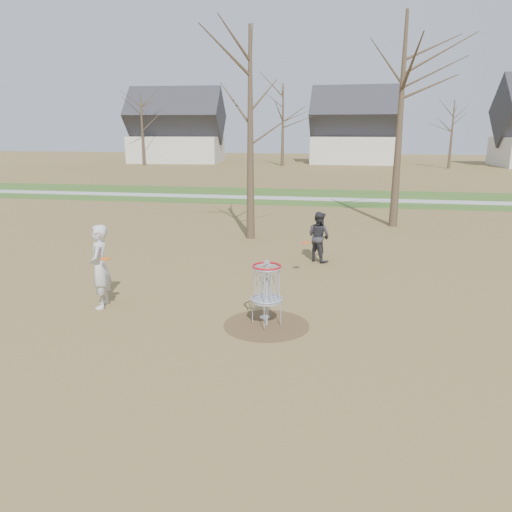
{
  "coord_description": "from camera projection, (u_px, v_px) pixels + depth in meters",
  "views": [
    {
      "loc": [
        1.55,
        -9.63,
        3.96
      ],
      "look_at": [
        -0.5,
        1.5,
        1.1
      ],
      "focal_mm": 35.0,
      "sensor_mm": 36.0,
      "label": 1
    }
  ],
  "objects": [
    {
      "name": "player_throwing",
      "position": [
        319.0,
        237.0,
        15.36
      ],
      "size": [
        0.96,
        0.92,
        1.55
      ],
      "primitive_type": "imported",
      "rotation": [
        0.0,
        0.0,
        2.51
      ],
      "color": "#2C2B30",
      "rests_on": "ground"
    },
    {
      "name": "disc_golf_basket",
      "position": [
        267.0,
        284.0,
        10.2
      ],
      "size": [
        0.64,
        0.64,
        1.35
      ],
      "color": "#9EA3AD",
      "rests_on": "ground"
    },
    {
      "name": "dirt_circle",
      "position": [
        266.0,
        325.0,
        10.42
      ],
      "size": [
        1.8,
        1.8,
        0.01
      ],
      "primitive_type": "cylinder",
      "color": "#47331E",
      "rests_on": "ground"
    },
    {
      "name": "ground",
      "position": [
        266.0,
        325.0,
        10.42
      ],
      "size": [
        160.0,
        160.0,
        0.0
      ],
      "primitive_type": "plane",
      "color": "brown",
      "rests_on": "ground"
    },
    {
      "name": "player_standing",
      "position": [
        100.0,
        267.0,
        11.28
      ],
      "size": [
        0.63,
        0.8,
        1.92
      ],
      "primitive_type": "imported",
      "rotation": [
        0.0,
        0.0,
        -1.29
      ],
      "color": "silver",
      "rests_on": "ground"
    },
    {
      "name": "footpath",
      "position": [
        321.0,
        199.0,
        29.49
      ],
      "size": [
        160.0,
        1.5,
        0.01
      ],
      "primitive_type": "cube",
      "color": "#9E9E99",
      "rests_on": "green_band"
    },
    {
      "name": "disc_grounded",
      "position": [
        265.0,
        317.0,
        10.82
      ],
      "size": [
        0.22,
        0.22,
        0.02
      ],
      "primitive_type": "cylinder",
      "color": "silver",
      "rests_on": "dirt_circle"
    },
    {
      "name": "houses_row",
      "position": [
        374.0,
        134.0,
        58.92
      ],
      "size": [
        56.51,
        10.01,
        7.26
      ],
      "color": "silver",
      "rests_on": "ground"
    },
    {
      "name": "bare_trees",
      "position": [
        354.0,
        114.0,
        42.92
      ],
      "size": [
        52.62,
        44.98,
        9.0
      ],
      "color": "#382B1E",
      "rests_on": "ground"
    },
    {
      "name": "green_band",
      "position": [
        322.0,
        197.0,
        30.44
      ],
      "size": [
        160.0,
        8.0,
        0.01
      ],
      "primitive_type": "cube",
      "color": "#2D5119",
      "rests_on": "ground"
    },
    {
      "name": "discs_in_play",
      "position": [
        221.0,
        249.0,
        12.37
      ],
      "size": [
        4.34,
        3.71,
        0.27
      ],
      "color": "#FF4E0D",
      "rests_on": "ground"
    }
  ]
}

